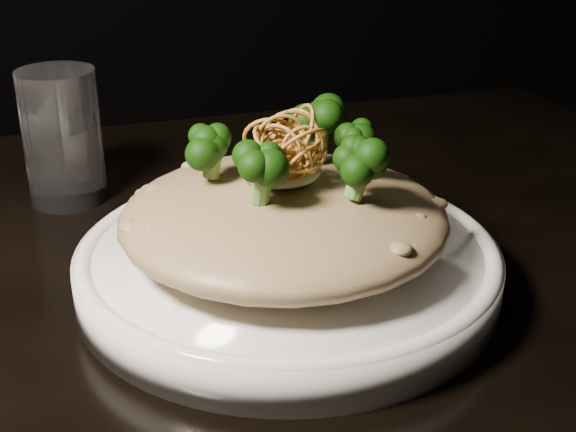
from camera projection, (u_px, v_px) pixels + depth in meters
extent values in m
cube|color=black|center=(152.00, 326.00, 0.56)|extent=(1.10, 0.80, 0.04)
cylinder|color=black|center=(470.00, 374.00, 1.14)|extent=(0.05, 0.05, 0.71)
cylinder|color=white|center=(288.00, 267.00, 0.57)|extent=(0.30, 0.30, 0.03)
ellipsoid|color=brown|center=(284.00, 217.00, 0.55)|extent=(0.23, 0.23, 0.05)
ellipsoid|color=silver|center=(280.00, 170.00, 0.54)|extent=(0.06, 0.06, 0.02)
cylinder|color=white|center=(62.00, 137.00, 0.69)|extent=(0.07, 0.07, 0.12)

